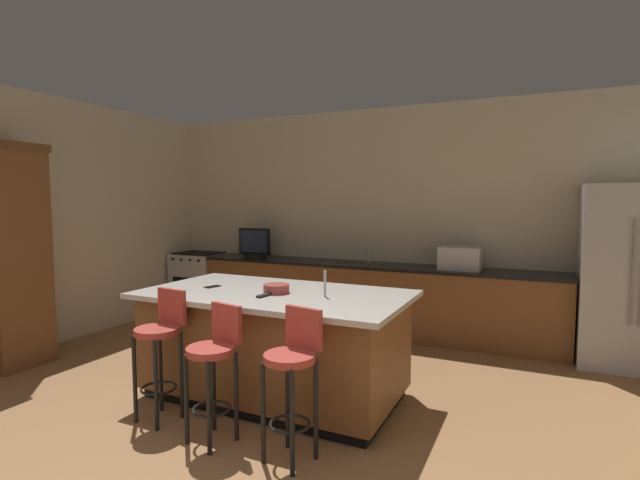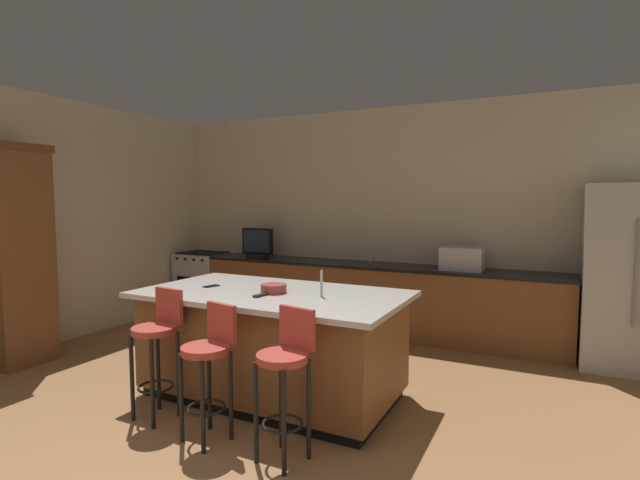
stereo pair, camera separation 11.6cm
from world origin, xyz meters
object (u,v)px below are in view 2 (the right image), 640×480
(bar_stool_right, at_px, (286,370))
(fruit_bowl, at_px, (274,288))
(range_oven, at_px, (204,281))
(bar_stool_center, at_px, (209,360))
(kitchen_island, at_px, (272,343))
(refrigerator, at_px, (634,277))
(cabinet_tower, at_px, (15,251))
(microwave, at_px, (462,258))
(tv_monitor, at_px, (257,244))
(bar_stool_left, at_px, (158,341))
(cell_phone, at_px, (211,286))
(tv_remote, at_px, (261,295))

(bar_stool_right, distance_m, fruit_bowl, 1.05)
(range_oven, relative_size, bar_stool_center, 0.94)
(kitchen_island, xyz_separation_m, refrigerator, (2.91, 2.22, 0.47))
(refrigerator, relative_size, fruit_bowl, 8.49)
(cabinet_tower, bearing_deg, kitchen_island, 9.57)
(refrigerator, distance_m, bar_stool_center, 4.24)
(bar_stool_right, bearing_deg, cabinet_tower, -174.66)
(range_oven, distance_m, bar_stool_center, 4.17)
(microwave, bearing_deg, tv_monitor, -178.97)
(kitchen_island, bearing_deg, bar_stool_left, -127.59)
(kitchen_island, distance_m, range_oven, 3.57)
(cell_phone, bearing_deg, tv_monitor, 128.05)
(microwave, bearing_deg, fruit_bowl, -116.70)
(kitchen_island, xyz_separation_m, microwave, (1.21, 2.29, 0.56))
(range_oven, bearing_deg, refrigerator, -0.75)
(range_oven, xyz_separation_m, tv_remote, (2.76, -2.50, 0.48))
(range_oven, relative_size, cabinet_tower, 0.40)
(tv_remote, bearing_deg, fruit_bowl, 92.45)
(refrigerator, height_order, bar_stool_center, refrigerator)
(bar_stool_center, bearing_deg, microwave, 81.28)
(microwave, distance_m, tv_remote, 2.77)
(tv_monitor, relative_size, fruit_bowl, 2.27)
(kitchen_island, height_order, refrigerator, refrigerator)
(bar_stool_center, height_order, tv_remote, bar_stool_center)
(tv_monitor, bearing_deg, tv_remote, -55.22)
(bar_stool_left, bearing_deg, tv_monitor, 116.43)
(range_oven, height_order, tv_remote, tv_remote)
(bar_stool_right, relative_size, fruit_bowl, 4.52)
(microwave, height_order, bar_stool_right, microwave)
(refrigerator, bearing_deg, range_oven, 179.25)
(cabinet_tower, xyz_separation_m, bar_stool_left, (2.28, -0.27, -0.57))
(kitchen_island, xyz_separation_m, bar_stool_center, (0.01, -0.84, 0.11))
(cabinet_tower, bearing_deg, tv_remote, 5.46)
(bar_stool_center, relative_size, cell_phone, 6.48)
(refrigerator, xyz_separation_m, tv_monitor, (-4.59, 0.02, 0.15))
(bar_stool_left, bearing_deg, cell_phone, 100.38)
(cell_phone, bearing_deg, microwave, 65.39)
(bar_stool_left, height_order, bar_stool_center, bar_stool_left)
(refrigerator, xyz_separation_m, tv_remote, (-2.89, -2.42, -0.00))
(bar_stool_left, distance_m, cell_phone, 0.78)
(bar_stool_left, xyz_separation_m, tv_remote, (0.61, 0.55, 0.32))
(refrigerator, bearing_deg, microwave, 177.47)
(bar_stool_center, bearing_deg, cabinet_tower, -174.98)
(range_oven, height_order, bar_stool_left, bar_stool_left)
(refrigerator, bearing_deg, tv_remote, -139.98)
(range_oven, height_order, bar_stool_right, bar_stool_right)
(fruit_bowl, relative_size, cell_phone, 1.48)
(cabinet_tower, distance_m, bar_stool_right, 3.55)
(cabinet_tower, distance_m, tv_monitor, 2.97)
(cabinet_tower, xyz_separation_m, bar_stool_right, (3.49, -0.34, -0.59))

